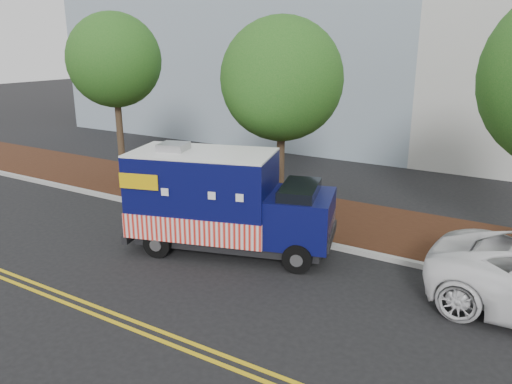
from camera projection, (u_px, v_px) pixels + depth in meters
The scene contains 9 objects.
ground at pixel (227, 245), 14.60m from camera, with size 120.00×120.00×0.00m, color black.
curb at pixel (252, 228), 15.72m from camera, with size 120.00×0.18×0.15m, color #9E9E99.
mulch_strip at pixel (284, 210), 17.44m from camera, with size 120.00×4.00×0.15m, color black.
centerline_near at pixel (112, 313), 10.96m from camera, with size 120.00×0.10×0.01m, color gold.
centerline_far at pixel (104, 318), 10.76m from camera, with size 120.00×0.10×0.01m, color gold.
tree_a at pixel (114, 61), 18.90m from camera, with size 3.56×3.56×6.82m.
tree_b at pixel (282, 79), 15.96m from camera, with size 3.97×3.97×6.55m.
sign_post at pixel (186, 178), 17.16m from camera, with size 0.06×0.06×2.40m, color #473828.
food_truck at pixel (221, 204), 13.95m from camera, with size 6.08×3.63×3.02m.
Camera 1 is at (7.76, -11.10, 5.73)m, focal length 35.00 mm.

